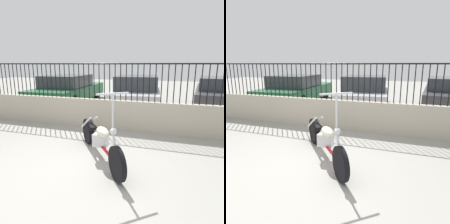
% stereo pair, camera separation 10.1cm
% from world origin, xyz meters
% --- Properties ---
extents(ground_plane, '(40.00, 40.00, 0.00)m').
position_xyz_m(ground_plane, '(0.00, 0.00, 0.00)').
color(ground_plane, gray).
extents(low_wall, '(10.57, 0.18, 0.82)m').
position_xyz_m(low_wall, '(0.00, 2.41, 0.41)').
color(low_wall, '#B2A893').
rests_on(low_wall, ground_plane).
extents(fence_railing, '(10.57, 0.04, 0.99)m').
position_xyz_m(fence_railing, '(-0.00, 2.41, 1.44)').
color(fence_railing, black).
rests_on(fence_railing, low_wall).
extents(motorcycle_red, '(1.58, 1.91, 1.37)m').
position_xyz_m(motorcycle_red, '(0.17, 0.67, 0.36)').
color(motorcycle_red, black).
rests_on(motorcycle_red, ground_plane).
extents(car_green, '(2.06, 4.64, 1.31)m').
position_xyz_m(car_green, '(-3.10, 5.37, 0.66)').
color(car_green, black).
rests_on(car_green, ground_plane).
extents(car_silver, '(2.15, 4.15, 1.34)m').
position_xyz_m(car_silver, '(0.09, 5.29, 0.67)').
color(car_silver, black).
rests_on(car_silver, ground_plane).
extents(car_dark_grey, '(2.26, 4.23, 1.34)m').
position_xyz_m(car_dark_grey, '(3.22, 5.24, 0.69)').
color(car_dark_grey, black).
rests_on(car_dark_grey, ground_plane).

